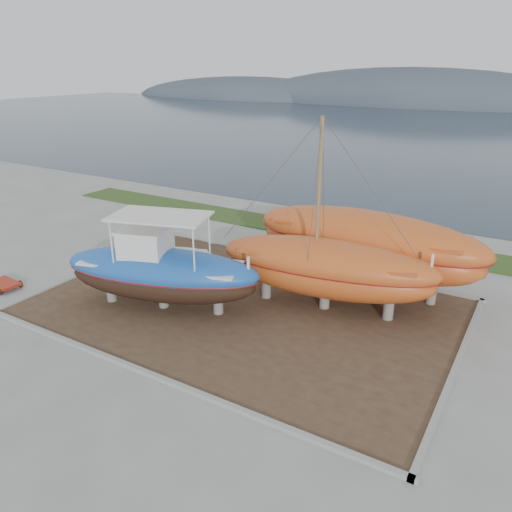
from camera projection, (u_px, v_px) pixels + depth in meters
The scene contains 10 objects.
ground at pixel (188, 349), 19.19m from camera, with size 140.00×140.00×0.00m, color gray.
dirt_patch at pixel (243, 307), 22.37m from camera, with size 18.00×12.00×0.06m, color #422D1E.
curb_frame at pixel (243, 306), 22.35m from camera, with size 18.60×12.60×0.15m, color gray, non-canonical shape.
grass_strip at pixel (340, 235), 31.55m from camera, with size 44.00×3.00×0.08m, color #284219.
sea at pixel (477, 135), 75.08m from camera, with size 260.00×100.00×0.04m, color #1D2B3A, non-canonical shape.
blue_caique at pixel (161, 262), 21.59m from camera, with size 8.88×2.78×4.27m, color #1C55B2, non-canonical shape.
white_dinghy at pixel (178, 259), 26.19m from camera, with size 3.76×1.41×1.13m, color silver, non-canonical shape.
orange_sailboat at pixel (329, 219), 20.79m from camera, with size 9.64×2.84×8.27m, color #B74D1C, non-canonical shape.
orange_bare_hull at pixel (365, 251), 23.63m from camera, with size 11.28×3.38×3.70m, color #B74D1C, non-canonical shape.
red_trailer at pixel (4, 285), 24.22m from camera, with size 2.33×1.17×0.33m, color #A62612, non-canonical shape.
Camera 1 is at (10.78, -12.85, 10.32)m, focal length 35.00 mm.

